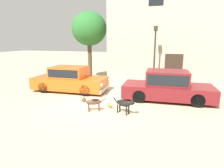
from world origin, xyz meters
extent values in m
plane|color=tan|center=(0.00, 0.00, 0.00)|extent=(80.00, 80.00, 0.00)
cube|color=#D15619|center=(-2.46, 1.50, 0.49)|extent=(4.34, 2.01, 0.68)
cube|color=#D15619|center=(-2.51, 1.50, 1.14)|extent=(2.03, 1.64, 0.62)
cube|color=black|center=(-2.51, 1.50, 1.15)|extent=(1.88, 1.66, 0.44)
cube|color=#999BA0|center=(-0.36, 1.61, 0.26)|extent=(0.21, 1.76, 0.20)
cube|color=#999BA0|center=(-4.57, 1.40, 0.26)|extent=(0.21, 1.76, 0.20)
sphere|color=silver|center=(-0.37, 2.33, 0.64)|extent=(0.20, 0.20, 0.20)
sphere|color=silver|center=(-0.30, 0.89, 0.64)|extent=(0.20, 0.20, 0.20)
cube|color=red|center=(-4.61, 2.17, 0.66)|extent=(0.05, 0.18, 0.18)
cube|color=red|center=(-4.53, 0.62, 0.66)|extent=(0.05, 0.18, 0.18)
cylinder|color=black|center=(-1.23, 2.36, 0.31)|extent=(0.63, 0.23, 0.62)
cylinder|color=black|center=(-1.15, 0.77, 0.31)|extent=(0.63, 0.23, 0.62)
cylinder|color=black|center=(-3.78, 2.23, 0.31)|extent=(0.63, 0.23, 0.62)
cylinder|color=black|center=(-3.70, 0.64, 0.31)|extent=(0.63, 0.23, 0.62)
cube|color=maroon|center=(3.05, 1.37, 0.47)|extent=(4.43, 2.01, 0.63)
cube|color=maroon|center=(3.01, 1.37, 1.14)|extent=(2.08, 1.63, 0.70)
cube|color=black|center=(3.01, 1.37, 1.15)|extent=(1.92, 1.64, 0.49)
cube|color=#999BA0|center=(5.19, 1.50, 0.26)|extent=(0.22, 1.73, 0.20)
cube|color=#999BA0|center=(0.91, 1.24, 0.26)|extent=(0.22, 1.73, 0.20)
sphere|color=silver|center=(5.18, 2.20, 0.61)|extent=(0.20, 0.20, 0.20)
sphere|color=silver|center=(5.26, 0.80, 0.61)|extent=(0.20, 0.20, 0.20)
cube|color=red|center=(0.86, 2.00, 0.63)|extent=(0.05, 0.18, 0.18)
cube|color=red|center=(0.95, 0.48, 0.63)|extent=(0.05, 0.18, 0.18)
cylinder|color=black|center=(4.30, 2.23, 0.31)|extent=(0.63, 0.24, 0.62)
cylinder|color=black|center=(4.39, 0.67, 0.31)|extent=(0.63, 0.24, 0.62)
cylinder|color=black|center=(1.71, 2.07, 0.31)|extent=(0.63, 0.24, 0.62)
cylinder|color=black|center=(1.80, 0.51, 0.31)|extent=(0.63, 0.24, 0.62)
cube|color=#BCB299|center=(5.22, 7.13, 4.12)|extent=(12.85, 5.29, 8.23)
cube|color=#38281E|center=(3.29, 4.47, 1.05)|extent=(1.10, 0.02, 2.10)
cylinder|color=brown|center=(0.00, -1.33, 0.16)|extent=(0.06, 0.06, 0.31)
cylinder|color=brown|center=(-0.07, -1.20, 0.16)|extent=(0.06, 0.06, 0.31)
cylinder|color=brown|center=(0.38, -1.13, 0.16)|extent=(0.06, 0.06, 0.31)
cylinder|color=brown|center=(0.32, -1.00, 0.16)|extent=(0.06, 0.06, 0.31)
ellipsoid|color=brown|center=(0.16, -1.16, 0.40)|extent=(0.68, 0.47, 0.25)
ellipsoid|color=black|center=(0.20, -1.14, 0.47)|extent=(0.41, 0.33, 0.14)
sphere|color=brown|center=(-0.20, -1.34, 0.50)|extent=(0.19, 0.19, 0.19)
cone|color=brown|center=(-0.29, -1.39, 0.49)|extent=(0.14, 0.14, 0.11)
cone|color=brown|center=(-0.18, -1.40, 0.59)|extent=(0.09, 0.09, 0.09)
cone|color=brown|center=(-0.23, -1.29, 0.59)|extent=(0.09, 0.09, 0.09)
cylinder|color=brown|center=(0.53, -0.98, 0.46)|extent=(0.22, 0.14, 0.18)
cylinder|color=black|center=(1.65, -1.07, 0.17)|extent=(0.06, 0.06, 0.34)
cylinder|color=black|center=(1.59, -1.22, 0.17)|extent=(0.06, 0.06, 0.34)
cylinder|color=black|center=(1.23, -0.91, 0.17)|extent=(0.06, 0.06, 0.34)
cylinder|color=black|center=(1.18, -1.06, 0.17)|extent=(0.06, 0.06, 0.34)
ellipsoid|color=black|center=(1.41, -1.07, 0.43)|extent=(0.71, 0.44, 0.26)
ellipsoid|color=black|center=(1.36, -1.05, 0.51)|extent=(0.42, 0.33, 0.14)
sphere|color=black|center=(1.79, -1.21, 0.55)|extent=(0.20, 0.20, 0.20)
cone|color=black|center=(1.89, -1.25, 0.53)|extent=(0.14, 0.14, 0.11)
cone|color=black|center=(1.81, -1.16, 0.64)|extent=(0.09, 0.09, 0.09)
cone|color=black|center=(1.77, -1.27, 0.64)|extent=(0.09, 0.09, 0.09)
cylinder|color=black|center=(1.02, -0.92, 0.52)|extent=(0.19, 0.11, 0.21)
ellipsoid|color=#B77F3D|center=(0.64, -0.47, 0.07)|extent=(0.36, 0.37, 0.15)
sphere|color=#B77F3D|center=(0.49, -0.31, 0.10)|extent=(0.12, 0.12, 0.12)
cone|color=#B77F3D|center=(0.47, -0.33, 0.14)|extent=(0.06, 0.06, 0.05)
cone|color=#B77F3D|center=(0.51, -0.29, 0.14)|extent=(0.06, 0.06, 0.05)
cylinder|color=#B77F3D|center=(0.81, -0.69, 0.02)|extent=(0.16, 0.20, 0.04)
cylinder|color=#2D2B28|center=(2.16, 3.52, 1.74)|extent=(0.10, 0.10, 3.47)
cube|color=#2D2B28|center=(2.16, 3.52, 3.61)|extent=(0.22, 0.22, 0.28)
sphere|color=silver|center=(2.16, 3.52, 3.61)|extent=(0.18, 0.18, 0.18)
cylinder|color=brown|center=(-2.83, 5.20, 1.40)|extent=(0.31, 0.31, 2.80)
ellipsoid|color=#286B2D|center=(-2.83, 5.20, 3.78)|extent=(2.62, 2.36, 2.49)
camera|label=1|loc=(3.20, -8.18, 2.90)|focal=30.44mm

